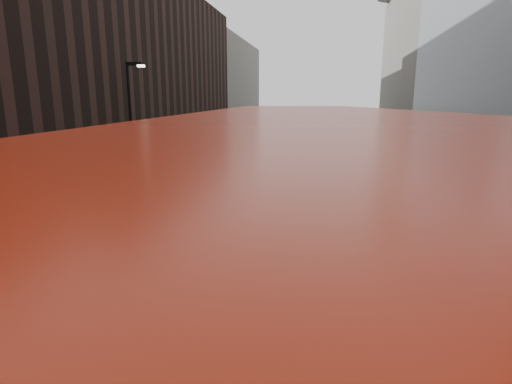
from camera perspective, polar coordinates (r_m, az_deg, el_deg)
The scene contains 11 objects.
sidewalk_right at distance 28.54m, azimuth 20.33°, elevation 1.88°, with size 3.00×80.00×0.15m, color slate.
sidewalk_left at distance 30.04m, azimuth -10.23°, elevation 2.98°, with size 2.00×80.00×0.15m, color slate.
building_victorian at distance 47.71m, azimuth 22.20°, elevation 17.36°, with size 6.50×24.00×21.00m.
building_left_mid at distance 35.63m, azimuth -13.22°, elevation 15.53°, with size 5.00×24.00×14.00m, color black.
building_left_far at distance 56.47m, azimuth -3.99°, elevation 14.16°, with size 5.00×20.00×13.00m, color slate.
street_lamp at distance 23.34m, azimuth -17.29°, elevation 10.03°, with size 1.06×0.22×7.00m.
red_bus at distance 6.09m, azimuth 7.39°, elevation -9.62°, with size 4.53×12.48×4.94m.
grey_bus at distance 46.84m, azimuth 9.06°, elevation 8.83°, with size 3.99×11.78×3.74m.
car_a at distance 18.23m, azimuth 9.97°, elevation -1.38°, with size 1.58×3.92×1.33m, color black.
car_b at distance 24.96m, azimuth 8.79°, elevation 2.45°, with size 1.41×4.03×1.33m, color gray.
car_c at distance 34.25m, azimuth 12.31°, elevation 5.05°, with size 1.82×4.49×1.30m, color black.
Camera 1 is at (2.59, -2.67, 5.05)m, focal length 28.00 mm.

